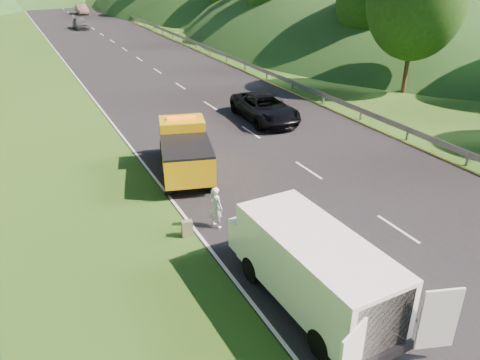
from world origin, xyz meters
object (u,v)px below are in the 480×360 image
tow_truck (185,150)px  worker (397,346)px  woman (216,227)px  passing_suv (265,120)px  child (246,254)px  suitcase (187,229)px  white_van (311,265)px  spare_tire (393,342)px

tow_truck → worker: tow_truck is taller
woman → passing_suv: bearing=-57.4°
child → suitcase: suitcase is taller
white_van → suitcase: (-1.94, 5.04, -1.03)m
spare_tire → worker: bearing=-99.2°
woman → suitcase: woman is taller
worker → tow_truck: bearing=95.6°
passing_suv → suitcase: bearing=-127.2°
white_van → woman: (-0.71, 5.17, -1.35)m
passing_suv → woman: bearing=-123.5°
tow_truck → passing_suv: tow_truck is taller
spare_tire → white_van: bearing=115.9°
woman → suitcase: bearing=75.7°
worker → woman: bearing=103.9°
child → spare_tire: size_ratio=1.51×
suitcase → spare_tire: size_ratio=1.09×
woman → child: (0.17, -2.13, 0.00)m
woman → worker: worker is taller
white_van → worker: 3.06m
child → suitcase: 2.46m
white_van → suitcase: 5.50m
tow_truck → child: (-0.51, -7.24, -1.21)m
tow_truck → worker: bearing=-69.3°
spare_tire → child: bearing=107.3°
worker → passing_suv: worker is taller
tow_truck → suitcase: 5.64m
tow_truck → worker: 12.90m
woman → worker: bearing=173.4°
worker → suitcase: size_ratio=2.83×
white_van → tow_truck: bearing=88.5°
woman → spare_tire: size_ratio=2.82×
passing_suv → spare_tire: bearing=-104.8°
white_van → spare_tire: bearing=-65.8°
worker → spare_tire: worker is taller
tow_truck → passing_suv: bearing=51.5°
tow_truck → suitcase: tow_truck is taller
white_van → spare_tire: (1.14, -2.36, -1.35)m
white_van → passing_suv: (7.18, 15.51, -1.35)m
spare_tire → passing_suv: (6.04, 17.87, 0.00)m
child → passing_suv: size_ratio=0.15×
spare_tire → passing_suv: bearing=71.3°
spare_tire → passing_suv: size_ratio=0.10×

